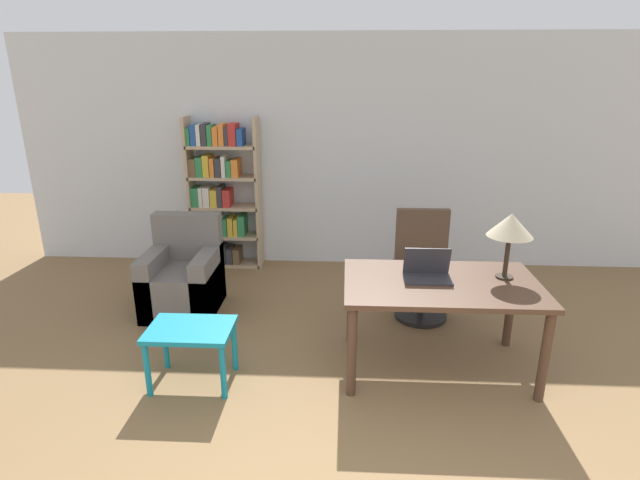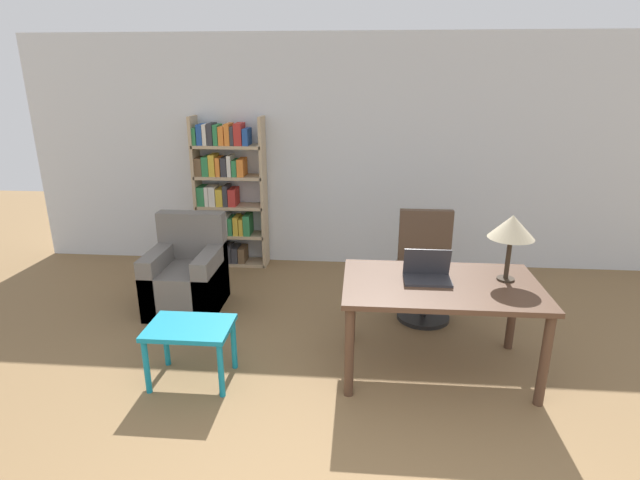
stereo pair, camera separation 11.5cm
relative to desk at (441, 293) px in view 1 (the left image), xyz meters
The scene contains 8 objects.
wall_back 2.56m from the desk, 104.96° to the left, with size 8.00×0.06×2.70m.
desk is the anchor object (origin of this frame).
laptop 0.19m from the desk, 152.77° to the left, with size 0.36×0.23×0.24m.
table_lamp 0.72m from the desk, 11.89° to the left, with size 0.34×0.34×0.51m.
office_chair 0.97m from the desk, 89.71° to the left, with size 0.53×0.53×1.02m.
side_table_blue 1.92m from the desk, behind, with size 0.62×0.45×0.47m.
armchair 2.54m from the desk, 157.96° to the left, with size 0.68×0.73×0.93m.
bookshelf 3.14m from the desk, 135.66° to the left, with size 0.84×0.28×1.79m.
Camera 1 is at (-0.11, -1.38, 2.24)m, focal length 28.00 mm.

